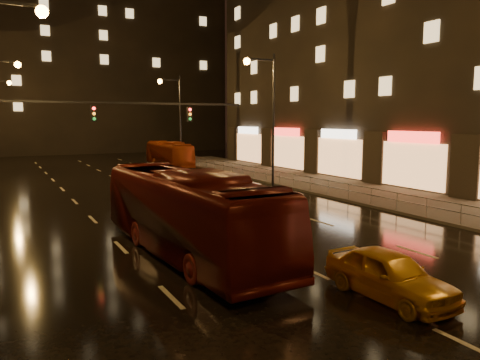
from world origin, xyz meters
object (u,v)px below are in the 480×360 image
object	(u,v)px
taxi_near	(389,275)
bus_red	(188,213)
bus_curb	(169,154)
taxi_far	(260,197)

from	to	relation	value
taxi_near	bus_red	bearing A→B (deg)	116.02
bus_curb	taxi_near	size ratio (longest dim) A/B	2.41
taxi_near	taxi_far	size ratio (longest dim) A/B	1.06
bus_red	bus_curb	xyz separation A→B (m)	(10.41, 32.04, -0.23)
bus_red	taxi_near	size ratio (longest dim) A/B	2.80
taxi_far	taxi_near	bearing A→B (deg)	-100.58
bus_curb	bus_red	bearing A→B (deg)	-106.41
bus_red	bus_curb	world-z (taller)	bus_red
bus_curb	taxi_far	size ratio (longest dim) A/B	2.56
taxi_near	taxi_far	world-z (taller)	taxi_near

